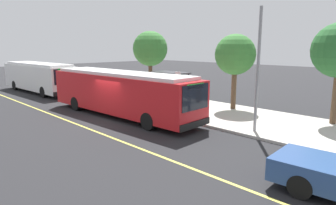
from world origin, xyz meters
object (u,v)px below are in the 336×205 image
(route_sign_post, at_px, (178,87))
(pedestrian_commuter, at_px, (195,98))
(transit_bus_main, at_px, (121,92))
(transit_bus_second, at_px, (39,76))
(waiting_bench, at_px, (169,97))

(route_sign_post, relative_size, pedestrian_commuter, 1.66)
(transit_bus_main, relative_size, pedestrian_commuter, 7.47)
(transit_bus_second, xyz_separation_m, waiting_bench, (13.96, 4.70, -0.98))
(waiting_bench, distance_m, route_sign_post, 3.84)
(waiting_bench, bearing_deg, transit_bus_main, -85.53)
(waiting_bench, bearing_deg, pedestrian_commuter, -15.56)
(transit_bus_main, distance_m, transit_bus_second, 14.35)
(transit_bus_main, bearing_deg, waiting_bench, 94.47)
(pedestrian_commuter, bearing_deg, route_sign_post, -115.17)
(route_sign_post, bearing_deg, pedestrian_commuter, 64.83)
(route_sign_post, bearing_deg, transit_bus_second, -171.22)
(waiting_bench, height_order, pedestrian_commuter, pedestrian_commuter)
(transit_bus_second, height_order, pedestrian_commuter, transit_bus_second)
(transit_bus_main, xyz_separation_m, route_sign_post, (2.56, 2.81, 0.34))
(transit_bus_main, relative_size, waiting_bench, 7.89)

